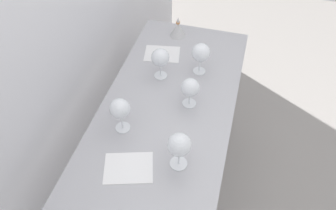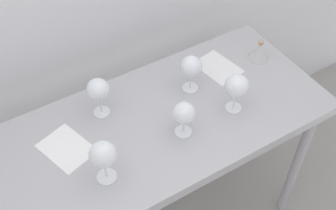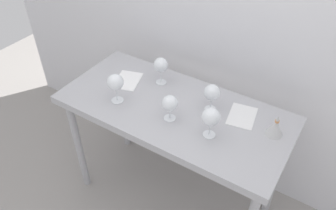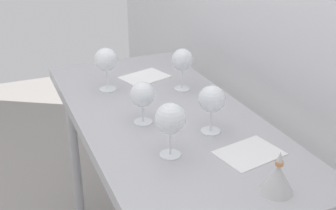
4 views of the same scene
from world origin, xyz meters
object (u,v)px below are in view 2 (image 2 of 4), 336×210
wine_glass_near_left (103,155)px  tasting_sheet_upper (67,148)px  wine_glass_far_left (98,90)px  wine_glass_near_right (237,87)px  tasting_sheet_lower (218,67)px  decanter_funnel (259,51)px  wine_glass_near_center (184,114)px  wine_glass_far_right (191,67)px

wine_glass_near_left → tasting_sheet_upper: bearing=111.1°
wine_glass_far_left → wine_glass_near_left: size_ratio=0.97×
wine_glass_near_right → tasting_sheet_lower: 0.29m
tasting_sheet_upper → decanter_funnel: 0.98m
decanter_funnel → wine_glass_near_right: bearing=-146.2°
wine_glass_near_right → decanter_funnel: 0.36m
wine_glass_near_right → wine_glass_near_center: bearing=-179.9°
tasting_sheet_lower → decanter_funnel: 0.21m
wine_glass_near_left → tasting_sheet_lower: 0.76m
wine_glass_far_right → wine_glass_near_left: bearing=-156.1°
wine_glass_near_right → decanter_funnel: wine_glass_near_right is taller
wine_glass_near_center → wine_glass_near_left: size_ratio=0.84×
tasting_sheet_lower → wine_glass_near_left: bearing=-168.9°
wine_glass_far_right → tasting_sheet_upper: bearing=-177.1°
wine_glass_near_center → tasting_sheet_upper: bearing=159.0°
tasting_sheet_lower → decanter_funnel: (0.20, -0.04, 0.04)m
wine_glass_far_left → wine_glass_near_right: size_ratio=1.01×
wine_glass_near_center → tasting_sheet_lower: wine_glass_near_center is taller
wine_glass_near_right → wine_glass_near_left: size_ratio=0.96×
decanter_funnel → tasting_sheet_lower: bearing=168.1°
wine_glass_near_center → tasting_sheet_upper: (-0.43, 0.17, -0.11)m
wine_glass_far_right → decanter_funnel: bearing=0.2°
tasting_sheet_upper → decanter_funnel: bearing=-15.6°
wine_glass_near_center → decanter_funnel: 0.58m
wine_glass_near_right → wine_glass_near_left: 0.61m
wine_glass_far_right → wine_glass_near_right: size_ratio=0.96×
wine_glass_far_right → wine_glass_near_left: size_ratio=0.92×
wine_glass_near_right → tasting_sheet_lower: wine_glass_near_right is taller
wine_glass_far_left → decanter_funnel: (0.78, -0.07, -0.09)m
tasting_sheet_lower → wine_glass_near_center: bearing=-155.3°
wine_glass_far_left → tasting_sheet_upper: (-0.20, -0.10, -0.13)m
decanter_funnel → wine_glass_far_right: bearing=-179.8°
wine_glass_near_right → tasting_sheet_lower: bearing=69.0°
tasting_sheet_upper → wine_glass_near_left: bearing=-86.3°
wine_glass_far_left → wine_glass_near_center: bearing=-48.7°
tasting_sheet_lower → wine_glass_far_left: bearing=167.1°
wine_glass_near_center → tasting_sheet_lower: size_ratio=0.79×
wine_glass_near_center → wine_glass_near_right: (0.25, 0.00, 0.02)m
wine_glass_far_right → wine_glass_near_right: (0.09, -0.20, 0.01)m
wine_glass_near_right → wine_glass_near_left: bearing=-176.8°
wine_glass_near_right → tasting_sheet_lower: (0.09, 0.24, -0.13)m
decanter_funnel → wine_glass_near_center: bearing=-160.1°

